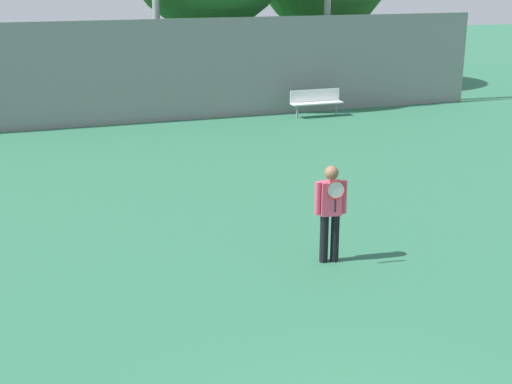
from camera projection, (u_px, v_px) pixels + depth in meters
tennis_player at (331, 208)px, 11.49m from camera, size 0.52×0.44×1.64m
bench_courtside_far at (316, 100)px, 23.32m from camera, size 1.75×0.40×0.87m
back_fence at (111, 73)px, 21.73m from camera, size 25.27×0.06×3.18m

